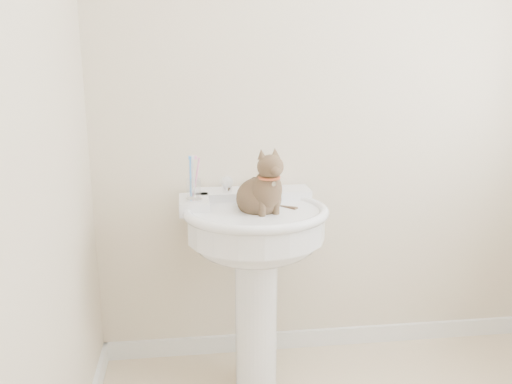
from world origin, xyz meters
name	(u,v)px	position (x,y,z in m)	size (l,w,h in m)	color
wall_back	(330,101)	(0.00, 1.10, 1.25)	(2.20, 0.00, 2.50)	beige
wall_left	(5,145)	(-1.10, 0.00, 1.25)	(0.00, 2.20, 2.50)	beige
baseboard_back	(323,337)	(0.00, 1.09, 0.04)	(2.20, 0.02, 0.09)	white
pedestal_sink	(255,243)	(-0.39, 0.81, 0.68)	(0.63, 0.62, 0.86)	white
faucet	(252,183)	(-0.38, 0.96, 0.91)	(0.28, 0.12, 0.14)	silver
soap_bar	(266,184)	(-0.31, 1.05, 0.88)	(0.09, 0.06, 0.03)	orange
toothbrush_cup	(194,189)	(-0.64, 0.85, 0.91)	(0.07, 0.07, 0.19)	silver
cat	(261,193)	(-0.36, 0.79, 0.90)	(0.21, 0.26, 0.39)	brown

